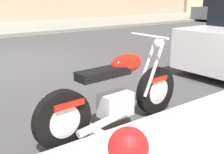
% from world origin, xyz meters
% --- Properties ---
extents(ground_plane, '(260.00, 260.00, 0.00)m').
position_xyz_m(ground_plane, '(0.00, 0.00, 0.00)').
color(ground_plane, '#3D3D3F').
extents(sidewalk_far_curb, '(120.00, 5.00, 0.14)m').
position_xyz_m(sidewalk_far_curb, '(12.00, 6.88, 0.07)').
color(sidewalk_far_curb, gray).
rests_on(sidewalk_far_curb, ground).
extents(parking_stall_stripe, '(0.12, 2.20, 0.01)m').
position_xyz_m(parking_stall_stripe, '(0.00, -3.78, 0.00)').
color(parking_stall_stripe, silver).
rests_on(parking_stall_stripe, ground).
extents(parked_motorcycle, '(2.17, 0.62, 1.13)m').
position_xyz_m(parked_motorcycle, '(0.25, -4.28, 0.44)').
color(parked_motorcycle, black).
rests_on(parked_motorcycle, ground).
extents(car_opposite_curb, '(4.31, 1.98, 1.38)m').
position_xyz_m(car_opposite_curb, '(15.14, 3.87, 0.66)').
color(car_opposite_curb, '#4C515B').
rests_on(car_opposite_curb, ground).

